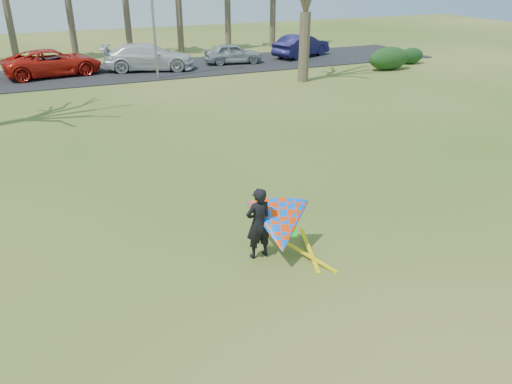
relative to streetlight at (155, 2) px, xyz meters
name	(u,v)px	position (x,y,z in m)	size (l,w,h in m)	color
ground	(289,267)	(-2.16, -22.00, -4.46)	(100.00, 100.00, 0.00)	#265512
parking_strip	(117,73)	(-2.16, 3.00, -4.43)	(46.00, 7.00, 0.06)	black
streetlight	(155,2)	(0.00, 0.00, 0.00)	(2.28, 0.18, 8.00)	gray
hedge_near	(389,58)	(14.79, -3.11, -3.71)	(3.03, 1.37, 1.52)	#153714
hedge_far	(411,56)	(17.58, -1.94, -3.91)	(2.01, 0.94, 1.12)	#123314
car_2	(53,62)	(-5.97, 3.43, -3.59)	(2.70, 5.86, 1.63)	red
car_3	(149,57)	(-0.04, 2.85, -3.55)	(2.40, 5.90, 1.71)	silver
car_4	(233,53)	(5.94, 2.97, -3.71)	(1.64, 4.07, 1.39)	#939A9F
car_5	(301,46)	(11.70, 3.53, -3.59)	(1.72, 4.93, 1.62)	#181644
kite_flyer	(277,226)	(-2.25, -21.48, -3.61)	(2.13, 2.39, 2.02)	black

